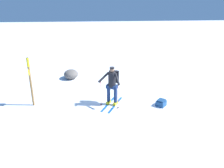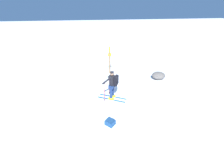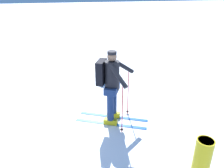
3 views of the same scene
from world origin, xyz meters
The scene contains 3 objects.
ground_plane centered at (0.00, 0.00, 0.00)m, with size 80.00×80.00×0.00m, color white.
skier centered at (0.70, -0.19, 0.95)m, with size 1.63×1.14×1.65m.
dropped_backpack centered at (1.08, 1.83, 0.13)m, with size 0.52×0.52×0.28m.
Camera 3 is at (-0.30, -4.35, 2.85)m, focal length 35.00 mm.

